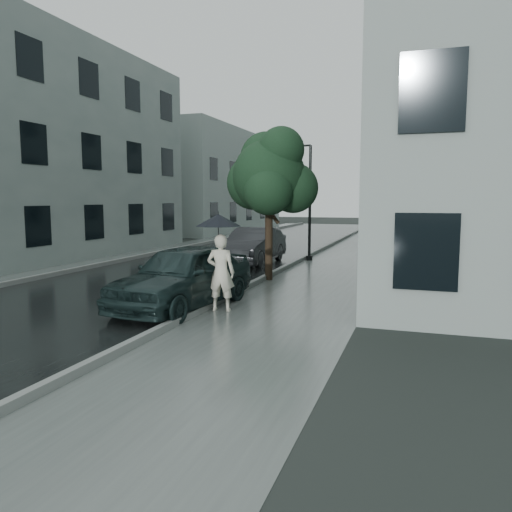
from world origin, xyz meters
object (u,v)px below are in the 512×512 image
(street_tree, at_px, (270,176))
(car_far, at_px, (253,246))
(lamp_post, at_px, (306,194))
(pedestrian, at_px, (221,273))
(car_near, at_px, (183,276))

(street_tree, distance_m, car_far, 4.69)
(street_tree, height_order, car_far, street_tree)
(car_far, bearing_deg, street_tree, -62.92)
(lamp_post, bearing_deg, pedestrian, -80.32)
(pedestrian, bearing_deg, lamp_post, -96.35)
(street_tree, distance_m, lamp_post, 5.39)
(pedestrian, relative_size, car_far, 0.41)
(pedestrian, bearing_deg, car_near, -11.23)
(street_tree, relative_size, car_near, 1.07)
(pedestrian, relative_size, car_near, 0.40)
(lamp_post, bearing_deg, car_near, -86.02)
(lamp_post, bearing_deg, street_tree, -81.66)
(street_tree, bearing_deg, pedestrian, -86.97)
(car_near, xyz_separation_m, car_far, (-0.99, 8.14, -0.04))
(street_tree, bearing_deg, lamp_post, 90.17)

